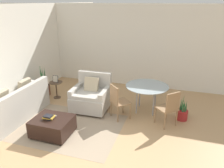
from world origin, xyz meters
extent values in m
plane|color=tan|center=(0.00, 0.00, 0.00)|extent=(20.00, 20.00, 0.00)
cube|color=white|center=(0.00, 4.01, 1.38)|extent=(12.00, 0.06, 2.75)
cube|color=white|center=(-2.74, 1.50, 1.38)|extent=(0.06, 12.00, 2.75)
cube|color=gray|center=(-0.69, 0.78, 0.00)|extent=(2.47, 1.89, 0.00)
cube|color=brown|center=(-0.69, 0.11, 0.00)|extent=(2.42, 0.07, 0.00)
cube|color=brown|center=(-0.69, 0.38, 0.00)|extent=(2.42, 0.07, 0.00)
cube|color=brown|center=(-0.69, 0.65, 0.00)|extent=(2.42, 0.07, 0.00)
cube|color=brown|center=(-0.69, 0.92, 0.00)|extent=(2.42, 0.07, 0.00)
cube|color=brown|center=(-0.69, 1.19, 0.00)|extent=(2.42, 0.07, 0.00)
cube|color=brown|center=(-0.69, 1.46, 0.00)|extent=(2.42, 0.07, 0.00)
cube|color=#B2ADA3|center=(-2.24, 0.72, 0.21)|extent=(0.87, 2.06, 0.43)
cube|color=#B2ADA3|center=(-1.87, 0.72, 0.64)|extent=(0.14, 2.06, 0.42)
cube|color=#B2ADA3|center=(-2.24, 1.69, 0.56)|extent=(0.80, 0.12, 0.26)
cube|color=tan|center=(-2.15, 1.18, 0.71)|extent=(0.19, 0.40, 0.41)
cube|color=tan|center=(-2.15, 0.36, 0.71)|extent=(0.19, 0.40, 0.41)
cube|color=#B2ADA3|center=(-0.52, 1.76, 0.25)|extent=(0.97, 0.90, 0.38)
cube|color=#B2ADA3|center=(-0.52, 1.73, 0.49)|extent=(0.73, 0.78, 0.10)
cube|color=#B2ADA3|center=(-0.53, 2.14, 0.71)|extent=(0.95, 0.15, 0.54)
cube|color=#B2ADA3|center=(-0.93, 1.75, 0.54)|extent=(0.14, 0.81, 0.20)
cube|color=#B2ADA3|center=(-0.11, 1.77, 0.54)|extent=(0.14, 0.81, 0.20)
cylinder|color=brown|center=(-0.90, 1.39, 0.03)|extent=(0.05, 0.05, 0.06)
cylinder|color=brown|center=(-0.12, 1.42, 0.03)|extent=(0.05, 0.05, 0.06)
cylinder|color=brown|center=(-0.93, 2.11, 0.03)|extent=(0.05, 0.05, 0.06)
cylinder|color=brown|center=(-0.14, 2.13, 0.03)|extent=(0.05, 0.05, 0.06)
cube|color=tan|center=(-0.52, 1.87, 0.71)|extent=(0.38, 0.22, 0.39)
cube|color=black|center=(-0.86, 0.40, 0.22)|extent=(0.83, 0.70, 0.36)
cylinder|color=black|center=(-1.23, 0.10, 0.02)|extent=(0.04, 0.04, 0.04)
cylinder|color=black|center=(-0.50, 0.10, 0.02)|extent=(0.04, 0.04, 0.04)
cylinder|color=black|center=(-1.23, 0.70, 0.02)|extent=(0.04, 0.04, 0.04)
cylinder|color=black|center=(-0.50, 0.70, 0.02)|extent=(0.04, 0.04, 0.04)
cube|color=black|center=(-0.93, 0.38, 0.42)|extent=(0.19, 0.16, 0.02)
cube|color=gold|center=(-0.92, 0.38, 0.44)|extent=(0.25, 0.19, 0.03)
cube|color=black|center=(-0.92, 0.36, 0.47)|extent=(0.18, 0.15, 0.03)
cube|color=#B7B7BC|center=(-0.89, 0.49, 0.41)|extent=(0.13, 0.13, 0.01)
cylinder|color=brown|center=(-2.35, 2.27, 0.16)|extent=(0.40, 0.40, 0.32)
cylinder|color=black|center=(-2.35, 2.27, 0.31)|extent=(0.37, 0.37, 0.02)
cone|color=#286033|center=(-2.26, 2.26, 0.58)|extent=(0.06, 0.13, 0.52)
cone|color=#286033|center=(-2.29, 2.34, 0.61)|extent=(0.11, 0.10, 0.60)
cone|color=#286033|center=(-2.33, 2.37, 0.61)|extent=(0.06, 0.05, 0.58)
cone|color=#286033|center=(-2.37, 2.31, 0.63)|extent=(0.08, 0.06, 0.62)
cone|color=#286033|center=(-2.39, 2.29, 0.57)|extent=(0.06, 0.08, 0.50)
cone|color=#286033|center=(-2.38, 2.25, 0.64)|extent=(0.06, 0.09, 0.65)
cone|color=#286033|center=(-2.36, 2.23, 0.60)|extent=(0.13, 0.08, 0.57)
cone|color=#286033|center=(-2.33, 2.22, 0.66)|extent=(0.11, 0.07, 0.69)
cone|color=#286033|center=(-2.31, 2.24, 0.59)|extent=(0.09, 0.10, 0.55)
cylinder|color=#4C3828|center=(-1.83, 2.19, 0.51)|extent=(0.40, 0.40, 0.02)
cylinder|color=#4C3828|center=(-1.83, 2.19, 0.26)|extent=(0.04, 0.04, 0.48)
cylinder|color=#4C3828|center=(-1.83, 2.19, 0.01)|extent=(0.22, 0.22, 0.02)
cube|color=black|center=(-1.83, 2.19, 0.62)|extent=(0.18, 0.06, 0.21)
cube|color=#B2A893|center=(-1.83, 2.18, 0.62)|extent=(0.15, 0.04, 0.18)
cube|color=black|center=(-1.83, 2.21, 0.57)|extent=(0.02, 0.04, 0.10)
cylinder|color=#99A8AD|center=(0.94, 2.16, 0.73)|extent=(1.13, 1.13, 0.01)
cylinder|color=#99999E|center=(0.72, 1.94, 0.36)|extent=(0.04, 0.04, 0.72)
cylinder|color=#99999E|center=(1.15, 1.94, 0.36)|extent=(0.04, 0.04, 0.72)
cylinder|color=#99999E|center=(0.72, 2.38, 0.36)|extent=(0.04, 0.04, 0.72)
cylinder|color=#99999E|center=(1.15, 2.38, 0.36)|extent=(0.04, 0.04, 0.72)
cube|color=#93704C|center=(0.37, 1.60, 0.43)|extent=(0.59, 0.59, 0.03)
cube|color=#93704C|center=(0.24, 1.46, 0.68)|extent=(0.29, 0.29, 0.45)
cylinder|color=#93704C|center=(0.63, 1.60, 0.21)|extent=(0.03, 0.03, 0.42)
cylinder|color=#93704C|center=(0.37, 1.85, 0.21)|extent=(0.03, 0.03, 0.42)
cylinder|color=#93704C|center=(0.37, 1.34, 0.21)|extent=(0.03, 0.03, 0.42)
cylinder|color=#93704C|center=(0.12, 1.60, 0.21)|extent=(0.03, 0.03, 0.42)
cube|color=#93704C|center=(1.50, 1.60, 0.43)|extent=(0.59, 0.59, 0.03)
cube|color=#93704C|center=(1.63, 1.46, 0.68)|extent=(0.29, 0.29, 0.45)
cylinder|color=#93704C|center=(1.50, 1.85, 0.21)|extent=(0.03, 0.03, 0.42)
cylinder|color=#93704C|center=(1.24, 1.60, 0.21)|extent=(0.03, 0.03, 0.42)
cylinder|color=#93704C|center=(1.75, 1.60, 0.21)|extent=(0.03, 0.03, 0.42)
cylinder|color=#93704C|center=(1.50, 1.34, 0.21)|extent=(0.03, 0.03, 0.42)
cylinder|color=maroon|center=(1.88, 1.97, 0.13)|extent=(0.28, 0.28, 0.25)
cylinder|color=black|center=(1.88, 1.97, 0.24)|extent=(0.26, 0.26, 0.02)
cone|color=#286033|center=(1.95, 1.97, 0.39)|extent=(0.04, 0.06, 0.27)
cone|color=#286033|center=(1.90, 2.00, 0.39)|extent=(0.08, 0.06, 0.27)
cone|color=#286033|center=(1.87, 2.02, 0.45)|extent=(0.07, 0.05, 0.39)
cone|color=#286033|center=(1.83, 2.00, 0.42)|extent=(0.06, 0.07, 0.33)
cone|color=#286033|center=(1.86, 1.96, 0.40)|extent=(0.06, 0.07, 0.29)
cone|color=#286033|center=(1.88, 1.90, 0.40)|extent=(0.06, 0.04, 0.28)
cone|color=#286033|center=(1.92, 1.91, 0.41)|extent=(0.08, 0.07, 0.32)
camera|label=1|loc=(1.66, -3.20, 2.82)|focal=35.00mm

